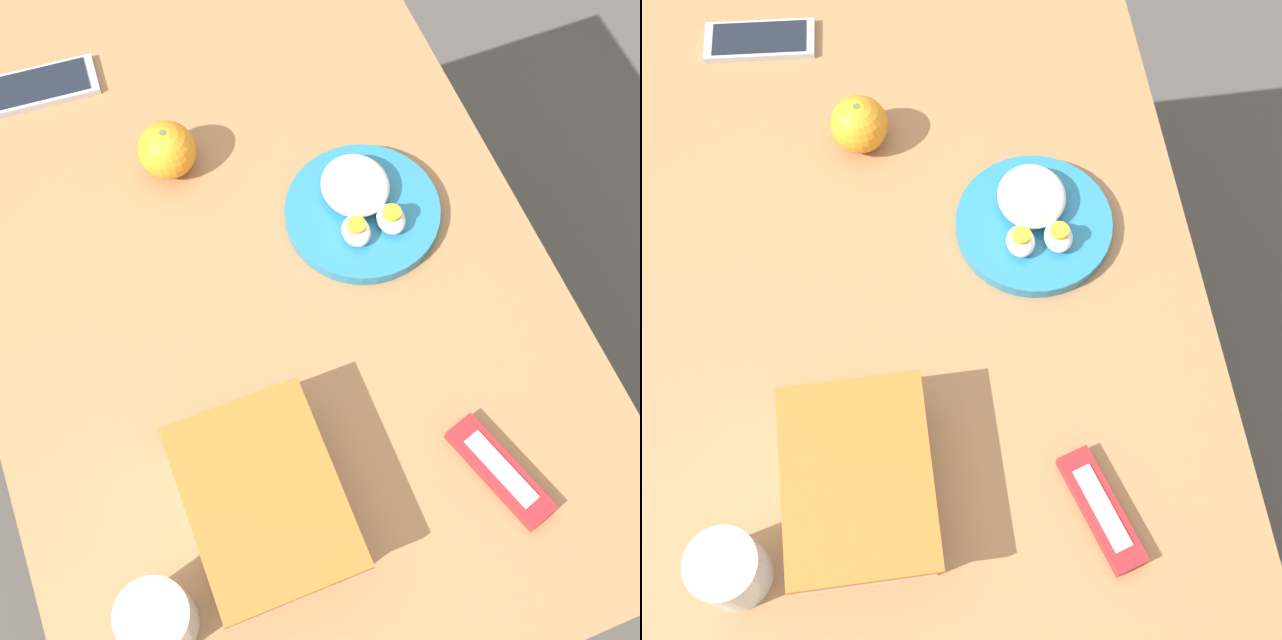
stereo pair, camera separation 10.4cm
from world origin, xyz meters
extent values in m
plane|color=#4C4742|center=(0.00, 0.00, 0.00)|extent=(10.00, 10.00, 0.00)
cube|color=#996B42|center=(0.00, 0.00, 0.74)|extent=(1.09, 0.70, 0.03)
cylinder|color=brown|center=(-0.49, -0.29, 0.36)|extent=(0.05, 0.05, 0.73)
cylinder|color=brown|center=(0.49, -0.29, 0.36)|extent=(0.05, 0.05, 0.73)
cylinder|color=brown|center=(0.49, 0.29, 0.36)|extent=(0.05, 0.05, 0.73)
cube|color=white|center=(-0.30, 0.09, 0.79)|extent=(0.20, 0.14, 0.07)
cube|color=beige|center=(-0.30, 0.09, 0.78)|extent=(0.18, 0.13, 0.04)
cube|color=orange|center=(-0.30, 0.09, 0.83)|extent=(0.22, 0.16, 0.01)
ellipsoid|color=tan|center=(-0.35, 0.09, 0.79)|extent=(0.07, 0.06, 0.02)
ellipsoid|color=tan|center=(-0.30, 0.08, 0.79)|extent=(0.07, 0.06, 0.03)
ellipsoid|color=tan|center=(-0.24, 0.09, 0.80)|extent=(0.06, 0.04, 0.02)
sphere|color=orange|center=(0.17, 0.05, 0.80)|extent=(0.07, 0.07, 0.07)
cylinder|color=#4C662D|center=(0.17, 0.05, 0.83)|extent=(0.01, 0.01, 0.00)
cylinder|color=teal|center=(0.01, -0.15, 0.77)|extent=(0.20, 0.20, 0.02)
ellipsoid|color=white|center=(0.04, -0.15, 0.79)|extent=(0.09, 0.09, 0.03)
ellipsoid|color=white|center=(-0.02, -0.18, 0.79)|extent=(0.04, 0.03, 0.03)
cylinder|color=#F4A823|center=(-0.02, -0.18, 0.80)|extent=(0.02, 0.02, 0.01)
ellipsoid|color=white|center=(-0.02, -0.13, 0.79)|extent=(0.04, 0.03, 0.03)
cylinder|color=#F4A823|center=(-0.02, -0.13, 0.80)|extent=(0.02, 0.02, 0.01)
cube|color=red|center=(-0.35, -0.17, 0.77)|extent=(0.14, 0.08, 0.02)
cube|color=white|center=(-0.35, -0.17, 0.78)|extent=(0.10, 0.05, 0.00)
cube|color=#ADADB2|center=(0.36, 0.18, 0.76)|extent=(0.08, 0.16, 0.01)
cube|color=black|center=(0.36, 0.18, 0.77)|extent=(0.06, 0.13, 0.00)
cylinder|color=silver|center=(-0.37, 0.23, 0.80)|extent=(0.08, 0.08, 0.08)
camera|label=1|loc=(-0.52, 0.11, 1.74)|focal=50.00mm
camera|label=2|loc=(-0.54, 0.01, 1.74)|focal=50.00mm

